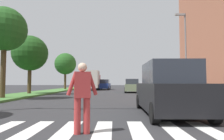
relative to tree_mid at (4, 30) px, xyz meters
name	(u,v)px	position (x,y,z in m)	size (l,w,h in m)	color
ground_plane	(109,91)	(7.18, 14.79, -5.04)	(140.00, 140.00, 0.00)	#2D2D30
crosswalk	(86,130)	(7.18, -9.02, -5.03)	(6.75, 2.20, 0.01)	silver
median_strip	(52,91)	(-0.44, 12.79, -4.96)	(3.36, 64.00, 0.15)	#477A38
tree_mid	(4,30)	(0.00, 0.00, 0.00)	(3.17, 3.17, 6.52)	#4C3823
tree_far	(30,53)	(-0.49, 5.69, -0.90)	(3.51, 3.51, 5.76)	#4C3823
tree_distant	(65,64)	(-0.21, 19.25, -0.70)	(3.58, 3.58, 5.99)	#4C3823
sidewalk_right	(167,91)	(15.05, 12.79, -4.96)	(3.00, 64.00, 0.15)	#9E9991
traffic_light_gantry	(0,2)	(3.46, -6.62, -0.69)	(8.64, 0.30, 6.00)	gold
street_lamp_right	(185,46)	(14.45, 4.25, -0.44)	(1.02, 0.24, 7.50)	slate
pedestrian_performer	(82,94)	(7.15, -9.44, -4.10)	(0.74, 0.33, 1.69)	#B23333
suv_crossing	(168,90)	(9.97, -6.52, -4.11)	(1.99, 4.61, 1.97)	black
sedan_midblock	(132,86)	(10.12, 10.66, -4.27)	(2.02, 4.15, 1.66)	gray
sedan_distant	(105,85)	(6.27, 21.18, -4.23)	(2.06, 4.57, 1.75)	navy
sedan_far_horizon	(97,84)	(3.98, 32.56, -4.25)	(1.83, 4.14, 1.69)	maroon
truck_box_delivery	(92,80)	(4.31, 18.94, -3.40)	(2.40, 6.20, 3.10)	maroon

